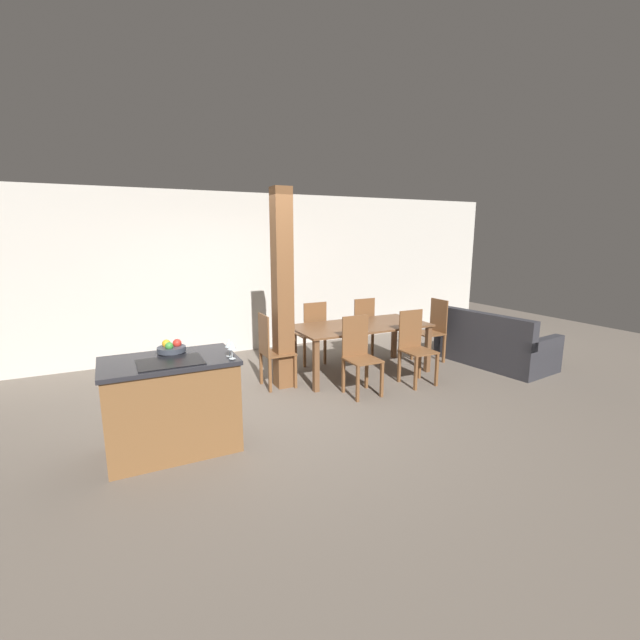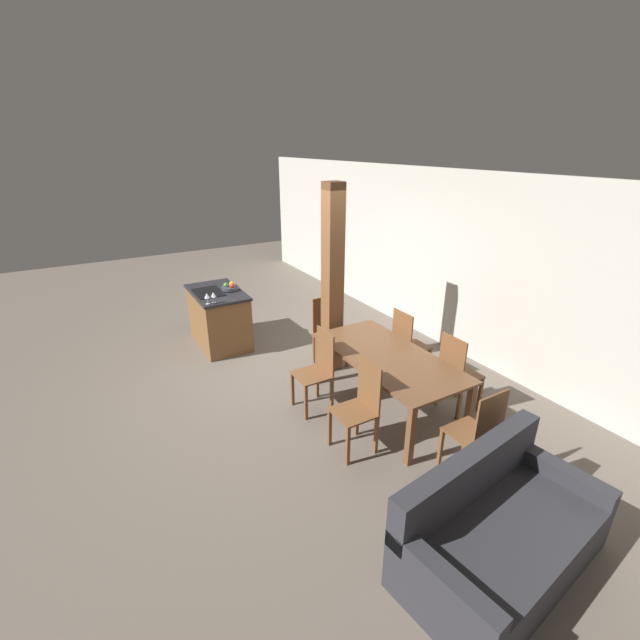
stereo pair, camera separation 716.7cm
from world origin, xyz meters
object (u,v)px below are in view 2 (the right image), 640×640
at_px(dining_chair_near_left, 317,369).
at_px(couch, 498,534).
at_px(wine_glass_near, 207,296).
at_px(dining_chair_far_right, 457,372).
at_px(dining_chair_far_left, 407,344).
at_px(dining_chair_foot_end, 477,433).
at_px(wine_glass_middle, 213,295).
at_px(dining_chair_near_right, 360,406).
at_px(fruit_bowl, 230,287).
at_px(dining_table, 387,362).
at_px(timber_post, 332,282).
at_px(dining_chair_head_end, 328,330).
at_px(kitchen_island, 219,318).

xyz_separation_m(dining_chair_near_left, couch, (2.55, 0.14, -0.24)).
distance_m(wine_glass_near, dining_chair_far_right, 3.52).
relative_size(dining_chair_near_left, couch, 0.56).
height_order(dining_chair_far_right, couch, dining_chair_far_right).
distance_m(dining_chair_far_left, dining_chair_foot_end, 1.94).
height_order(wine_glass_middle, dining_chair_near_right, wine_glass_middle).
bearing_deg(dining_chair_foot_end, wine_glass_middle, -69.42).
relative_size(fruit_bowl, dining_table, 0.14).
bearing_deg(fruit_bowl, couch, 4.82).
height_order(dining_table, dining_chair_far_left, dining_chair_far_left).
relative_size(wine_glass_near, timber_post, 0.06).
xyz_separation_m(dining_table, dining_chair_far_left, (-0.44, 0.70, -0.12)).
bearing_deg(wine_glass_middle, dining_table, 30.97).
height_order(wine_glass_near, dining_table, wine_glass_near).
xyz_separation_m(dining_chair_far_right, couch, (1.66, -1.26, -0.24)).
bearing_deg(dining_table, dining_chair_near_left, -122.36).
height_order(dining_chair_near_left, dining_chair_far_left, same).
bearing_deg(dining_table, dining_chair_far_right, 57.64).
distance_m(wine_glass_middle, dining_chair_head_end, 1.73).
height_order(fruit_bowl, dining_chair_head_end, fruit_bowl).
distance_m(dining_table, dining_chair_foot_end, 1.37).
height_order(dining_chair_near_right, dining_chair_far_left, same).
relative_size(dining_table, dining_chair_near_left, 1.98).
xyz_separation_m(dining_chair_near_right, timber_post, (-1.66, 0.67, 0.78)).
xyz_separation_m(kitchen_island, dining_chair_near_left, (2.36, 0.47, 0.07)).
relative_size(fruit_bowl, couch, 0.15).
bearing_deg(couch, dining_chair_near_right, 87.53).
xyz_separation_m(dining_chair_far_left, dining_chair_far_right, (0.89, 0.00, 0.00)).
height_order(dining_chair_foot_end, timber_post, timber_post).
distance_m(fruit_bowl, wine_glass_middle, 0.62).
bearing_deg(wine_glass_near, dining_chair_foot_end, 21.83).
distance_m(wine_glass_near, dining_chair_near_right, 2.88).
relative_size(fruit_bowl, wine_glass_middle, 1.64).
height_order(dining_table, dining_chair_foot_end, dining_chair_foot_end).
relative_size(dining_chair_head_end, dining_chair_foot_end, 1.00).
distance_m(fruit_bowl, dining_chair_near_left, 2.36).
bearing_deg(wine_glass_near, dining_chair_head_end, 57.94).
relative_size(kitchen_island, dining_chair_far_left, 1.20).
xyz_separation_m(dining_chair_head_end, dining_chair_foot_end, (2.73, 0.00, 0.00)).
bearing_deg(wine_glass_middle, dining_chair_near_left, 19.99).
relative_size(fruit_bowl, dining_chair_near_left, 0.27).
xyz_separation_m(kitchen_island, wine_glass_near, (0.52, -0.29, 0.58)).
height_order(kitchen_island, dining_chair_head_end, dining_chair_head_end).
relative_size(wine_glass_near, dining_table, 0.08).
distance_m(dining_chair_near_right, couch, 1.68).
xyz_separation_m(dining_table, timber_post, (-1.22, -0.03, 0.66)).
bearing_deg(dining_chair_foot_end, dining_chair_far_left, -111.17).
xyz_separation_m(fruit_bowl, wine_glass_near, (0.46, -0.49, 0.08)).
bearing_deg(wine_glass_near, dining_chair_near_right, 15.59).
distance_m(wine_glass_near, dining_chair_far_left, 2.89).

